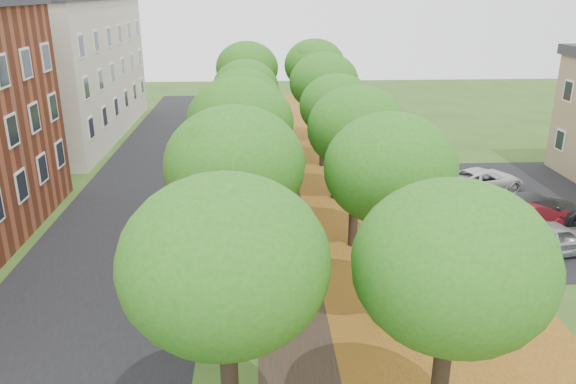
{
  "coord_description": "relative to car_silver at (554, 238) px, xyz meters",
  "views": [
    {
      "loc": [
        -1.45,
        -10.42,
        10.64
      ],
      "look_at": [
        -0.25,
        12.14,
        2.5
      ],
      "focal_mm": 35.0,
      "sensor_mm": 36.0,
      "label": 1
    }
  ],
  "objects": [
    {
      "name": "car_grey",
      "position": [
        0.64,
        3.15,
        0.05
      ],
      "size": [
        5.64,
        3.35,
        1.53
      ],
      "primitive_type": "imported",
      "rotation": [
        0.0,
        0.0,
        1.81
      ],
      "color": "#2D2D31",
      "rests_on": "ground"
    },
    {
      "name": "leaf_verge",
      "position": [
        -6.0,
        4.32,
        -0.72
      ],
      "size": [
        7.5,
        70.0,
        0.01
      ],
      "primitive_type": "cube",
      "color": "#98641C",
      "rests_on": "ground"
    },
    {
      "name": "tree_row_west",
      "position": [
        -13.2,
        4.32,
        4.49
      ],
      "size": [
        4.12,
        34.12,
        7.0
      ],
      "color": "black",
      "rests_on": "ground"
    },
    {
      "name": "parking_lot",
      "position": [
        2.5,
        5.32,
        -0.72
      ],
      "size": [
        9.0,
        16.0,
        0.01
      ],
      "primitive_type": "cube",
      "color": "black",
      "rests_on": "ground"
    },
    {
      "name": "tree_row_east",
      "position": [
        -8.4,
        4.32,
        4.49
      ],
      "size": [
        4.12,
        34.12,
        7.0
      ],
      "color": "black",
      "rests_on": "ground"
    },
    {
      "name": "car_white",
      "position": [
        0.0,
        7.93,
        -0.06
      ],
      "size": [
        5.18,
        3.63,
        1.31
      ],
      "primitive_type": "imported",
      "rotation": [
        0.0,
        0.0,
        1.91
      ],
      "color": "silver",
      "rests_on": "ground"
    },
    {
      "name": "street_asphalt",
      "position": [
        -18.5,
        4.32,
        -0.72
      ],
      "size": [
        8.0,
        70.0,
        0.01
      ],
      "primitive_type": "cube",
      "color": "black",
      "rests_on": "ground"
    },
    {
      "name": "footpath",
      "position": [
        -11.0,
        4.32,
        -0.72
      ],
      "size": [
        3.2,
        70.0,
        0.01
      ],
      "primitive_type": "cube",
      "color": "black",
      "rests_on": "ground"
    },
    {
      "name": "building_cream",
      "position": [
        -28.0,
        22.32,
        4.49
      ],
      "size": [
        10.3,
        20.3,
        10.4
      ],
      "color": "beige",
      "rests_on": "ground"
    },
    {
      "name": "car_silver",
      "position": [
        0.0,
        0.0,
        0.0
      ],
      "size": [
        4.5,
        2.54,
        1.44
      ],
      "primitive_type": "imported",
      "rotation": [
        0.0,
        0.0,
        1.78
      ],
      "color": "silver",
      "rests_on": "ground"
    },
    {
      "name": "car_red",
      "position": [
        0.0,
        2.55,
        0.01
      ],
      "size": [
        4.7,
        3.07,
        1.46
      ],
      "primitive_type": "imported",
      "rotation": [
        0.0,
        0.0,
        1.95
      ],
      "color": "maroon",
      "rests_on": "ground"
    }
  ]
}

